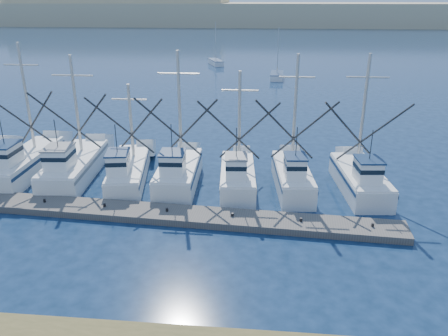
# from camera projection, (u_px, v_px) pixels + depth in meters

# --- Properties ---
(ground) EXTENTS (500.00, 500.00, 0.00)m
(ground) POSITION_uv_depth(u_px,v_px,m) (251.00, 283.00, 20.49)
(ground) COLOR #0C1D35
(ground) RESTS_ON ground
(floating_dock) EXTENTS (32.11, 4.18, 0.43)m
(floating_dock) POSITION_uv_depth(u_px,v_px,m) (136.00, 212.00, 26.77)
(floating_dock) COLOR #55514C
(floating_dock) RESTS_ON ground
(dune_ridge) EXTENTS (360.00, 60.00, 10.00)m
(dune_ridge) POSITION_uv_depth(u_px,v_px,m) (267.00, 14.00, 213.32)
(dune_ridge) COLOR tan
(dune_ridge) RESTS_ON ground
(trawler_fleet) EXTENTS (31.19, 8.92, 9.54)m
(trawler_fleet) POSITION_uv_depth(u_px,v_px,m) (143.00, 170.00, 31.19)
(trawler_fleet) COLOR white
(trawler_fleet) RESTS_ON ground
(sailboat_near) EXTENTS (2.25, 5.81, 8.10)m
(sailboat_near) POSITION_uv_depth(u_px,v_px,m) (277.00, 76.00, 71.55)
(sailboat_near) COLOR white
(sailboat_near) RESTS_ON ground
(sailboat_far) EXTENTS (3.82, 6.35, 8.10)m
(sailboat_far) POSITION_uv_depth(u_px,v_px,m) (216.00, 62.00, 86.51)
(sailboat_far) COLOR white
(sailboat_far) RESTS_ON ground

